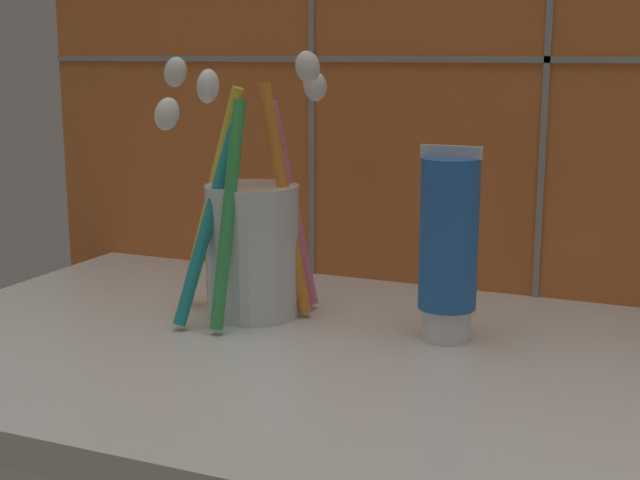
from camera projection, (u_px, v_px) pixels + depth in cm
name	position (u px, v px, depth cm)	size (l,w,h in cm)	color
sink_counter	(451.00, 381.00, 54.91)	(76.96, 37.14, 2.00)	silver
toothbrush_cup	(251.00, 238.00, 64.11)	(12.52, 11.64, 19.12)	silver
toothpaste_tube	(448.00, 246.00, 58.46)	(4.06, 3.87, 13.00)	white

